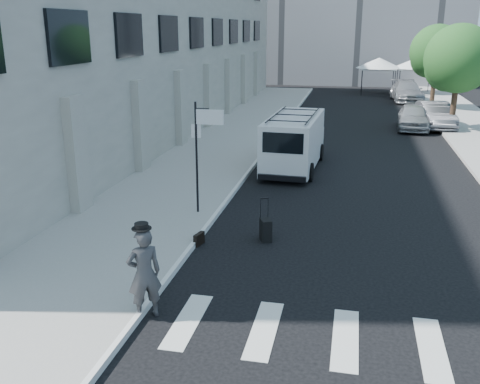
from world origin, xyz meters
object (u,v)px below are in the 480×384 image
at_px(briefcase, 199,239).
at_px(cargo_van, 294,141).
at_px(parked_car_b, 434,115).
at_px(parked_car_c, 407,91).
at_px(suitcase, 266,230).
at_px(businessman, 144,274).
at_px(parked_car_a, 413,117).

height_order(briefcase, cargo_van, cargo_van).
distance_m(parked_car_b, parked_car_c, 12.19).
xyz_separation_m(briefcase, cargo_van, (1.59, 9.08, 0.99)).
bearing_deg(cargo_van, suitcase, -86.30).
bearing_deg(briefcase, businessman, -76.68).
bearing_deg(suitcase, parked_car_a, 49.73).
xyz_separation_m(cargo_van, parked_car_b, (7.11, 11.25, -0.40)).
bearing_deg(parked_car_b, suitcase, -116.92).
height_order(parked_car_b, parked_car_c, parked_car_c).
xyz_separation_m(suitcase, parked_car_b, (6.95, 19.62, 0.44)).
height_order(suitcase, cargo_van, cargo_van).
bearing_deg(parked_car_a, parked_car_b, 35.39).
xyz_separation_m(businessman, cargo_van, (1.59, 13.01, 0.19)).
relative_size(parked_car_a, parked_car_b, 0.94).
xyz_separation_m(parked_car_a, parked_car_c, (0.65, 12.98, 0.06)).
distance_m(briefcase, suitcase, 1.90).
bearing_deg(businessman, cargo_van, -133.67).
relative_size(briefcase, parked_car_a, 0.10).
relative_size(suitcase, cargo_van, 0.20).
bearing_deg(cargo_van, parked_car_b, 60.24).
bearing_deg(businessman, suitcase, -147.45).
xyz_separation_m(briefcase, parked_car_b, (8.70, 20.33, 0.59)).
relative_size(suitcase, parked_car_c, 0.22).
bearing_deg(suitcase, briefcase, 178.46).
bearing_deg(parked_car_c, businessman, -106.30).
bearing_deg(suitcase, parked_car_c, 55.23).
relative_size(suitcase, parked_car_b, 0.26).
relative_size(suitcase, parked_car_a, 0.28).
xyz_separation_m(briefcase, suitcase, (1.75, 0.71, 0.15)).
height_order(briefcase, parked_car_b, parked_car_b).
height_order(suitcase, parked_car_a, parked_car_a).
xyz_separation_m(cargo_van, parked_car_c, (6.48, 23.42, -0.37)).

